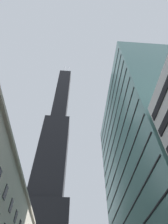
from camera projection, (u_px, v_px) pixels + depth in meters
dark_skyscraper at (49, 176)px, 102.98m from camera, size 24.49×24.49×192.11m
glass_office_midrise at (158, 165)px, 45.35m from camera, size 19.96×39.57×56.33m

